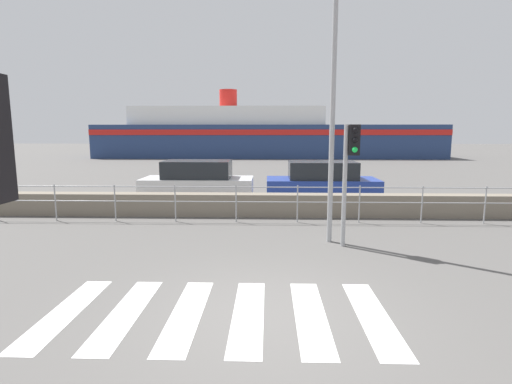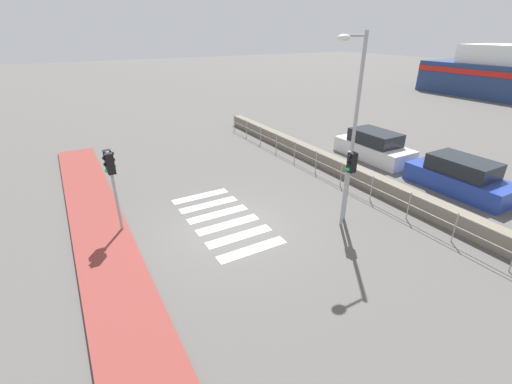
% 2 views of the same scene
% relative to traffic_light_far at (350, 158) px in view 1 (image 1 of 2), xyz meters
% --- Properties ---
extents(ground_plane, '(160.00, 160.00, 0.00)m').
position_rel_traffic_light_far_xyz_m(ground_plane, '(-1.88, -3.56, -2.05)').
color(ground_plane, '#565451').
extents(crosswalk, '(4.95, 2.40, 0.01)m').
position_rel_traffic_light_far_xyz_m(crosswalk, '(-2.57, -3.56, -2.04)').
color(crosswalk, silver).
rests_on(crosswalk, ground_plane).
extents(seawall, '(25.88, 0.55, 0.70)m').
position_rel_traffic_light_far_xyz_m(seawall, '(-1.88, 3.31, -1.70)').
color(seawall, slate).
rests_on(seawall, ground_plane).
extents(harbor_fence, '(23.33, 0.04, 1.09)m').
position_rel_traffic_light_far_xyz_m(harbor_fence, '(-1.88, 2.43, -1.33)').
color(harbor_fence, '#9EA0A3').
rests_on(harbor_fence, ground_plane).
extents(traffic_light_far, '(0.34, 0.32, 2.79)m').
position_rel_traffic_light_far_xyz_m(traffic_light_far, '(0.00, 0.00, 0.00)').
color(traffic_light_far, '#9EA0A3').
rests_on(traffic_light_far, ground_plane).
extents(streetlamp, '(0.32, 1.15, 6.40)m').
position_rel_traffic_light_far_xyz_m(streetlamp, '(-0.36, 0.18, 1.90)').
color(streetlamp, '#9EA0A3').
rests_on(streetlamp, ground_plane).
extents(ferry_boat, '(34.24, 7.81, 6.84)m').
position_rel_traffic_light_far_xyz_m(ferry_boat, '(-2.71, 32.82, 0.10)').
color(ferry_boat, navy).
rests_on(ferry_boat, ground_plane).
extents(parked_car_white, '(4.31, 1.81, 1.51)m').
position_rel_traffic_light_far_xyz_m(parked_car_white, '(-4.61, 6.45, -1.41)').
color(parked_car_white, silver).
rests_on(parked_car_white, ground_plane).
extents(parked_car_blue, '(4.29, 1.83, 1.48)m').
position_rel_traffic_light_far_xyz_m(parked_car_blue, '(0.25, 6.45, -1.42)').
color(parked_car_blue, '#233D9E').
rests_on(parked_car_blue, ground_plane).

